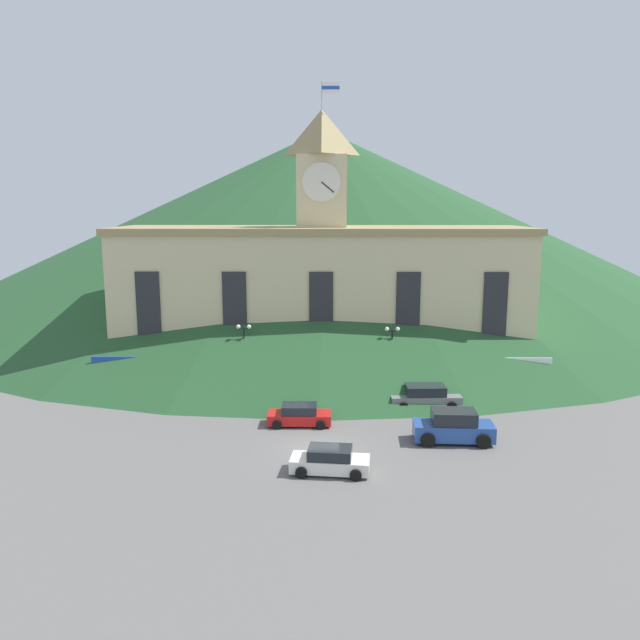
{
  "coord_description": "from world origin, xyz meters",
  "views": [
    {
      "loc": [
        0.49,
        -36.86,
        15.05
      ],
      "look_at": [
        0.0,
        7.61,
        6.89
      ],
      "focal_mm": 35.0,
      "sensor_mm": 36.0,
      "label": 1
    }
  ],
  "objects": [
    {
      "name": "car_red_sedan",
      "position": [
        -1.4,
        4.65,
        0.67
      ],
      "size": [
        4.41,
        2.15,
        1.45
      ],
      "rotation": [
        0.0,
        0.0,
        3.14
      ],
      "color": "red",
      "rests_on": "ground"
    },
    {
      "name": "car_gray_pickup",
      "position": [
        7.93,
        8.47,
        0.81
      ],
      "size": [
        5.38,
        2.55,
        1.75
      ],
      "rotation": [
        0.0,
        0.0,
        3.19
      ],
      "color": "slate",
      "rests_on": "ground"
    },
    {
      "name": "car_blue_van",
      "position": [
        8.69,
        1.55,
        0.96
      ],
      "size": [
        5.19,
        2.56,
        2.1
      ],
      "rotation": [
        0.0,
        0.0,
        -0.05
      ],
      "color": "#284C99",
      "rests_on": "ground"
    },
    {
      "name": "car_white_taxi",
      "position": [
        0.69,
        -3.29,
        0.69
      ],
      "size": [
        4.66,
        2.49,
        1.5
      ],
      "rotation": [
        0.0,
        0.0,
        3.04
      ],
      "color": "white",
      "rests_on": "ground"
    },
    {
      "name": "ground_plane",
      "position": [
        0.0,
        0.0,
        0.0
      ],
      "size": [
        160.0,
        160.0,
        0.0
      ],
      "primitive_type": "plane",
      "color": "#605E5B"
    },
    {
      "name": "street_lamp_right",
      "position": [
        6.02,
        14.69,
        3.64
      ],
      "size": [
        1.26,
        0.36,
        5.01
      ],
      "color": "black",
      "rests_on": "ground"
    },
    {
      "name": "pedestrian",
      "position": [
        -7.58,
        10.82,
        0.98
      ],
      "size": [
        0.43,
        0.44,
        1.81
      ],
      "rotation": [
        0.0,
        0.0,
        3.03
      ],
      "color": "brown",
      "rests_on": "ground"
    },
    {
      "name": "street_lamp_far_left",
      "position": [
        -6.53,
        14.69,
        3.75
      ],
      "size": [
        1.26,
        0.36,
        5.18
      ],
      "color": "black",
      "rests_on": "ground"
    },
    {
      "name": "civic_building",
      "position": [
        0.0,
        21.73,
        7.11
      ],
      "size": [
        38.31,
        10.71,
        26.02
      ],
      "color": "beige",
      "rests_on": "ground"
    },
    {
      "name": "banner_fence",
      "position": [
        0.0,
        13.66,
        1.31
      ],
      "size": [
        38.49,
        0.12,
        2.63
      ],
      "color": "#2347B2",
      "rests_on": "ground"
    },
    {
      "name": "hillside_backdrop",
      "position": [
        0.0,
        63.09,
        13.31
      ],
      "size": [
        115.42,
        115.42,
        26.62
      ],
      "primitive_type": "cone",
      "color": "#234C28",
      "rests_on": "ground"
    }
  ]
}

